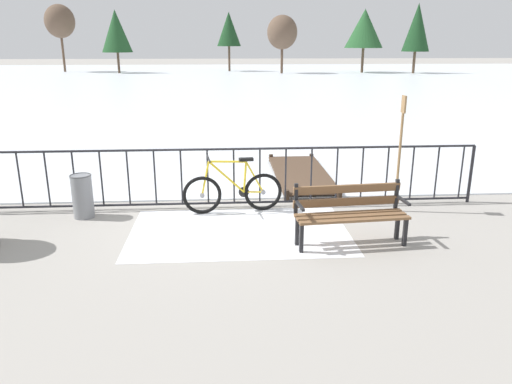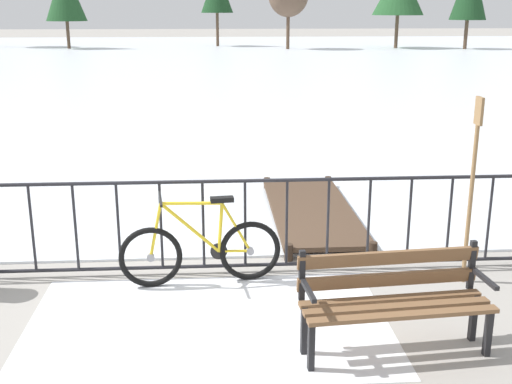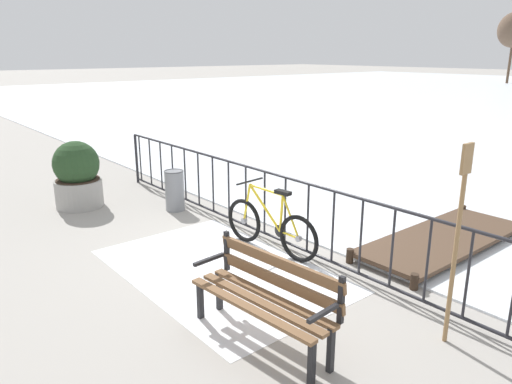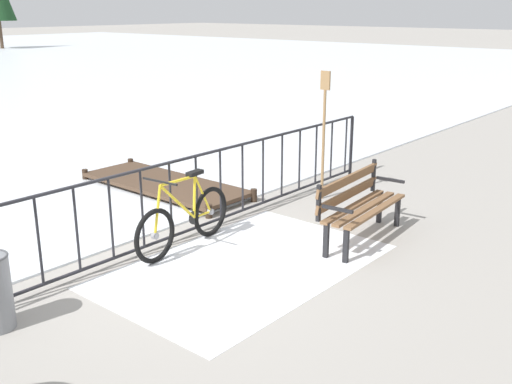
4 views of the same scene
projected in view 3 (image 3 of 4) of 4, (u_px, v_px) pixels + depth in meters
The scene contains 9 objects.
ground_plane at pixel (274, 242), 7.24m from camera, with size 160.00×160.00×0.00m, color #9E9991.
snow_patch at pixel (220, 270), 6.30m from camera, with size 3.35×2.14×0.01m, color white.
railing_fence at pixel (275, 207), 7.08m from camera, with size 9.06×0.06×1.07m.
bicycle_near_railing at pixel (270, 227), 6.82m from camera, with size 1.71×0.52×0.97m.
park_bench at pixel (267, 292), 4.67m from camera, with size 1.63×0.61×0.89m.
planter_with_shrub at pixel (77, 175), 8.76m from camera, with size 0.84×0.84×1.22m.
trash_bin at pixel (175, 190), 8.62m from camera, with size 0.35×0.35×0.73m.
oar_upright at pixel (458, 233), 4.45m from camera, with size 0.04×0.16×1.98m.
wooden_dock at pixel (443, 239), 7.05m from camera, with size 1.10×3.10×0.20m.
Camera 3 is at (5.03, -4.50, 2.74)m, focal length 33.82 mm.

